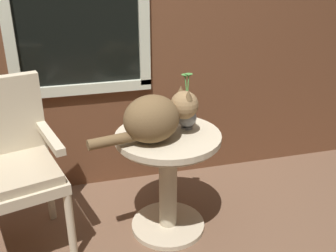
{
  "coord_description": "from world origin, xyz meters",
  "views": [
    {
      "loc": [
        -0.22,
        -1.83,
        1.57
      ],
      "look_at": [
        0.29,
        0.09,
        0.69
      ],
      "focal_mm": 41.81,
      "sensor_mm": 36.0,
      "label": 1
    }
  ],
  "objects_px": {
    "wicker_side_table": "(168,165)",
    "cat": "(156,117)",
    "wicker_chair": "(8,161)",
    "pewter_vase_with_ivy": "(187,113)"
  },
  "relations": [
    {
      "from": "pewter_vase_with_ivy",
      "to": "wicker_chair",
      "type": "bearing_deg",
      "value": 178.62
    },
    {
      "from": "pewter_vase_with_ivy",
      "to": "cat",
      "type": "bearing_deg",
      "value": -152.48
    },
    {
      "from": "wicker_side_table",
      "to": "pewter_vase_with_ivy",
      "type": "relative_size",
      "value": 2.05
    },
    {
      "from": "wicker_side_table",
      "to": "cat",
      "type": "bearing_deg",
      "value": -145.99
    },
    {
      "from": "wicker_side_table",
      "to": "cat",
      "type": "distance_m",
      "value": 0.35
    },
    {
      "from": "wicker_chair",
      "to": "pewter_vase_with_ivy",
      "type": "distance_m",
      "value": 1.01
    },
    {
      "from": "wicker_chair",
      "to": "pewter_vase_with_ivy",
      "type": "xyz_separation_m",
      "value": [
        0.99,
        -0.02,
        0.18
      ]
    },
    {
      "from": "wicker_chair",
      "to": "cat",
      "type": "relative_size",
      "value": 1.57
    },
    {
      "from": "wicker_side_table",
      "to": "wicker_chair",
      "type": "distance_m",
      "value": 0.88
    },
    {
      "from": "wicker_side_table",
      "to": "wicker_chair",
      "type": "height_order",
      "value": "wicker_chair"
    }
  ]
}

